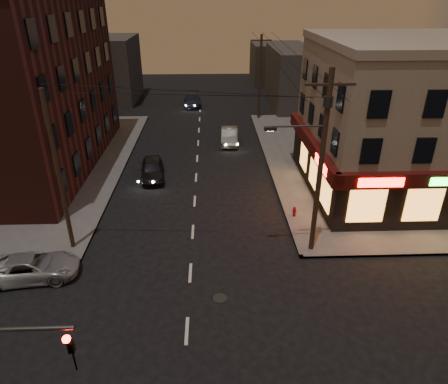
{
  "coord_description": "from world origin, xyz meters",
  "views": [
    {
      "loc": [
        1.14,
        -12.83,
        13.26
      ],
      "look_at": [
        1.89,
        7.03,
        3.2
      ],
      "focal_mm": 32.0,
      "sensor_mm": 36.0,
      "label": 1
    }
  ],
  "objects_px": {
    "sedan_near": "(152,169)",
    "sedan_far": "(192,100)",
    "sedan_mid": "(229,136)",
    "fire_hydrant": "(294,211)",
    "suv_cross": "(32,267)"
  },
  "relations": [
    {
      "from": "sedan_near",
      "to": "sedan_far",
      "type": "distance_m",
      "value": 22.22
    },
    {
      "from": "sedan_mid",
      "to": "fire_hydrant",
      "type": "xyz_separation_m",
      "value": [
        3.51,
        -14.46,
        -0.21
      ]
    },
    {
      "from": "sedan_mid",
      "to": "fire_hydrant",
      "type": "relative_size",
      "value": 6.49
    },
    {
      "from": "sedan_far",
      "to": "fire_hydrant",
      "type": "relative_size",
      "value": 7.47
    },
    {
      "from": "sedan_mid",
      "to": "fire_hydrant",
      "type": "bearing_deg",
      "value": -73.55
    },
    {
      "from": "sedan_far",
      "to": "fire_hydrant",
      "type": "xyz_separation_m",
      "value": [
        7.55,
        -28.73,
        -0.22
      ]
    },
    {
      "from": "suv_cross",
      "to": "sedan_mid",
      "type": "height_order",
      "value": "sedan_mid"
    },
    {
      "from": "sedan_mid",
      "to": "sedan_far",
      "type": "xyz_separation_m",
      "value": [
        -4.04,
        14.27,
        0.01
      ]
    },
    {
      "from": "sedan_mid",
      "to": "suv_cross",
      "type": "bearing_deg",
      "value": -116.24
    },
    {
      "from": "sedan_mid",
      "to": "fire_hydrant",
      "type": "distance_m",
      "value": 14.88
    },
    {
      "from": "suv_cross",
      "to": "sedan_mid",
      "type": "bearing_deg",
      "value": -35.62
    },
    {
      "from": "sedan_mid",
      "to": "fire_hydrant",
      "type": "height_order",
      "value": "sedan_mid"
    },
    {
      "from": "sedan_far",
      "to": "sedan_mid",
      "type": "bearing_deg",
      "value": -78.24
    },
    {
      "from": "sedan_near",
      "to": "fire_hydrant",
      "type": "bearing_deg",
      "value": -40.33
    },
    {
      "from": "sedan_near",
      "to": "fire_hydrant",
      "type": "relative_size",
      "value": 6.44
    }
  ]
}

